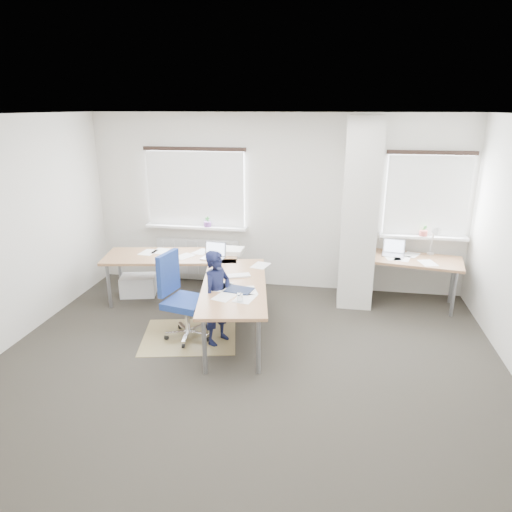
% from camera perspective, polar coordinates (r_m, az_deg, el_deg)
% --- Properties ---
extents(ground, '(6.00, 6.00, 0.00)m').
position_cam_1_polar(ground, '(5.55, -1.17, -13.03)').
color(ground, '#292621').
rests_on(ground, ground).
extents(room_shell, '(6.04, 5.04, 2.82)m').
position_cam_1_polar(room_shell, '(5.29, 1.59, 5.84)').
color(room_shell, beige).
rests_on(room_shell, ground).
extents(floor_mat, '(1.39, 1.25, 0.01)m').
position_cam_1_polar(floor_mat, '(6.15, -8.32, -9.90)').
color(floor_mat, olive).
rests_on(floor_mat, ground).
extents(white_crate, '(0.61, 0.49, 0.32)m').
position_cam_1_polar(white_crate, '(7.53, -14.49, -3.57)').
color(white_crate, white).
rests_on(white_crate, ground).
extents(desk_main, '(2.82, 2.63, 0.96)m').
position_cam_1_polar(desk_main, '(6.43, -6.59, -1.80)').
color(desk_main, brown).
rests_on(desk_main, ground).
extents(desk_side, '(1.50, 0.93, 1.22)m').
position_cam_1_polar(desk_side, '(7.18, 18.98, -0.60)').
color(desk_side, brown).
rests_on(desk_side, ground).
extents(task_chair, '(0.63, 0.62, 1.14)m').
position_cam_1_polar(task_chair, '(6.00, -8.94, -7.29)').
color(task_chair, navy).
rests_on(task_chair, ground).
extents(person, '(0.45, 0.53, 1.22)m').
position_cam_1_polar(person, '(5.73, -4.84, -5.21)').
color(person, black).
rests_on(person, ground).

